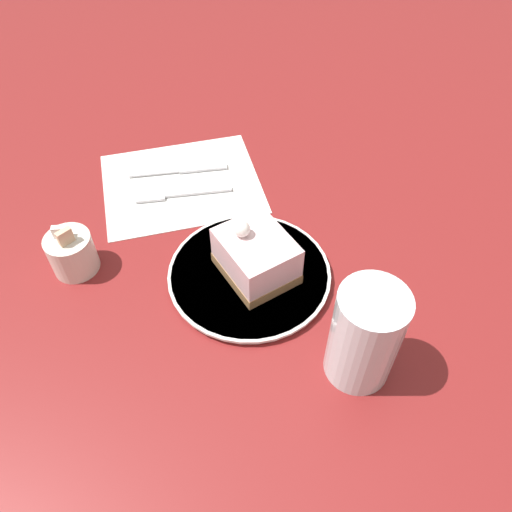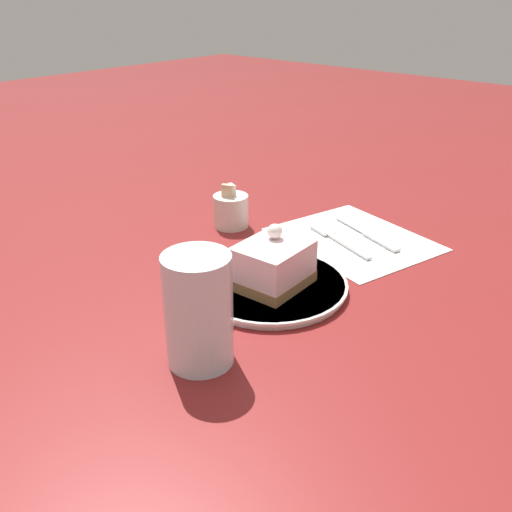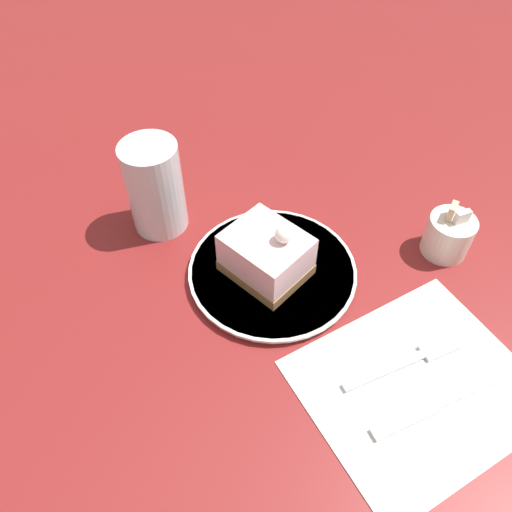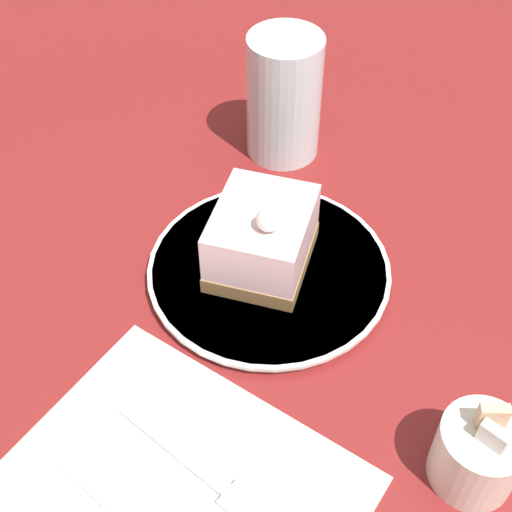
{
  "view_description": "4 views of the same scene",
  "coord_description": "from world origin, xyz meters",
  "px_view_note": "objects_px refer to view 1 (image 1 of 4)",
  "views": [
    {
      "loc": [
        -0.35,
        0.16,
        0.53
      ],
      "look_at": [
        0.03,
        -0.05,
        0.04
      ],
      "focal_mm": 35.0,
      "sensor_mm": 36.0,
      "label": 1
    },
    {
      "loc": [
        -0.51,
        -0.49,
        0.4
      ],
      "look_at": [
        0.02,
        -0.02,
        0.05
      ],
      "focal_mm": 40.0,
      "sensor_mm": 36.0,
      "label": 2
    },
    {
      "loc": [
        0.31,
        -0.34,
        0.52
      ],
      "look_at": [
        0.02,
        -0.06,
        0.04
      ],
      "focal_mm": 35.0,
      "sensor_mm": 36.0,
      "label": 3
    },
    {
      "loc": [
        0.43,
        0.1,
        0.49
      ],
      "look_at": [
        0.04,
        -0.05,
        0.03
      ],
      "focal_mm": 50.0,
      "sensor_mm": 36.0,
      "label": 4
    }
  ],
  "objects_px": {
    "plate": "(249,274)",
    "sugar_bowl": "(72,253)",
    "cake_slice": "(256,256)",
    "fork": "(175,194)",
    "drinking_glass": "(365,336)",
    "knife": "(188,169)"
  },
  "relations": [
    {
      "from": "plate",
      "to": "knife",
      "type": "height_order",
      "value": "plate"
    },
    {
      "from": "plate",
      "to": "sugar_bowl",
      "type": "distance_m",
      "value": 0.24
    },
    {
      "from": "sugar_bowl",
      "to": "plate",
      "type": "bearing_deg",
      "value": -122.89
    },
    {
      "from": "plate",
      "to": "fork",
      "type": "relative_size",
      "value": 1.49
    },
    {
      "from": "cake_slice",
      "to": "plate",
      "type": "bearing_deg",
      "value": 63.15
    },
    {
      "from": "sugar_bowl",
      "to": "drinking_glass",
      "type": "bearing_deg",
      "value": -141.14
    },
    {
      "from": "cake_slice",
      "to": "knife",
      "type": "xyz_separation_m",
      "value": [
        0.25,
        -0.01,
        -0.04
      ]
    },
    {
      "from": "cake_slice",
      "to": "drinking_glass",
      "type": "relative_size",
      "value": 0.78
    },
    {
      "from": "sugar_bowl",
      "to": "drinking_glass",
      "type": "relative_size",
      "value": 0.59
    },
    {
      "from": "knife",
      "to": "plate",
      "type": "bearing_deg",
      "value": -163.97
    },
    {
      "from": "plate",
      "to": "drinking_glass",
      "type": "xyz_separation_m",
      "value": [
        -0.18,
        -0.05,
        0.06
      ]
    },
    {
      "from": "plate",
      "to": "fork",
      "type": "height_order",
      "value": "plate"
    },
    {
      "from": "fork",
      "to": "sugar_bowl",
      "type": "relative_size",
      "value": 1.86
    },
    {
      "from": "plate",
      "to": "knife",
      "type": "distance_m",
      "value": 0.25
    },
    {
      "from": "fork",
      "to": "knife",
      "type": "bearing_deg",
      "value": -22.13
    },
    {
      "from": "knife",
      "to": "fork",
      "type": "bearing_deg",
      "value": 157.87
    },
    {
      "from": "cake_slice",
      "to": "fork",
      "type": "relative_size",
      "value": 0.71
    },
    {
      "from": "cake_slice",
      "to": "drinking_glass",
      "type": "bearing_deg",
      "value": -171.14
    },
    {
      "from": "fork",
      "to": "sugar_bowl",
      "type": "bearing_deg",
      "value": 131.6
    },
    {
      "from": "cake_slice",
      "to": "fork",
      "type": "xyz_separation_m",
      "value": [
        0.2,
        0.03,
        -0.04
      ]
    },
    {
      "from": "cake_slice",
      "to": "knife",
      "type": "height_order",
      "value": "cake_slice"
    },
    {
      "from": "plate",
      "to": "cake_slice",
      "type": "relative_size",
      "value": 2.11
    }
  ]
}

